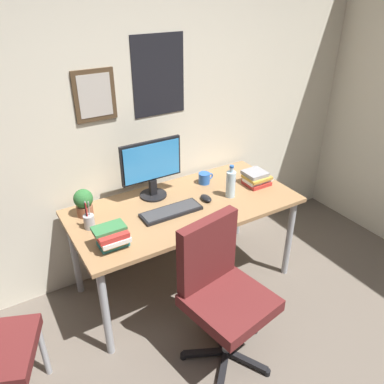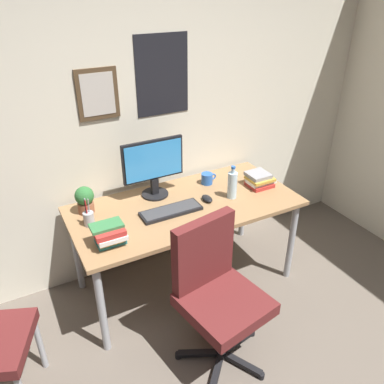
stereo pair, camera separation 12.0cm
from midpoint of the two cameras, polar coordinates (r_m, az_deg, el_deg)
name	(u,v)px [view 1 (the left image)]	position (r m, az deg, el deg)	size (l,w,h in m)	color
wall_back	(123,114)	(2.86, -11.35, 11.19)	(4.40, 0.10, 2.60)	beige
desk	(185,213)	(2.83, -2.26, -3.07)	(1.63, 0.78, 0.72)	#936D47
office_chair	(221,287)	(2.39, 2.76, -13.80)	(0.57, 0.57, 0.95)	#591E1E
monitor	(152,167)	(2.81, -7.17, 3.70)	(0.46, 0.20, 0.43)	black
keyboard	(171,211)	(2.69, -4.34, -2.87)	(0.43, 0.15, 0.03)	black
computer_mouse	(206,198)	(2.83, 0.86, -0.93)	(0.06, 0.11, 0.04)	black
water_bottle	(231,184)	(2.85, 4.52, 1.22)	(0.07, 0.07, 0.25)	silver
coffee_mug_near	(204,178)	(3.05, 0.72, 2.03)	(0.13, 0.09, 0.09)	#2659B2
potted_plant	(84,202)	(2.73, -16.83, -1.40)	(0.13, 0.13, 0.20)	brown
pen_cup	(89,221)	(2.61, -16.15, -4.11)	(0.07, 0.07, 0.20)	#9EA0A5
book_stack_left	(112,237)	(2.40, -13.09, -6.42)	(0.20, 0.16, 0.13)	#26727A
book_stack_right	(257,178)	(3.07, 8.36, 1.99)	(0.21, 0.18, 0.10)	#B22D28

